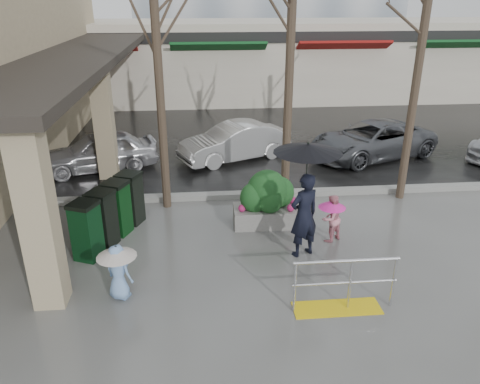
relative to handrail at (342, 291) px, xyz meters
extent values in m
plane|color=#51514F|center=(-1.36, 1.20, -0.38)|extent=(120.00, 120.00, 0.00)
cube|color=black|center=(-1.36, 23.20, -0.37)|extent=(120.00, 36.00, 0.01)
cube|color=gray|center=(-1.36, 5.20, -0.30)|extent=(120.00, 0.30, 0.15)
cube|color=#2D2823|center=(-6.16, 9.20, 3.25)|extent=(2.80, 18.00, 0.25)
cube|color=tan|center=(-5.26, 0.70, 1.37)|extent=(0.55, 0.55, 3.50)
cube|color=tan|center=(-5.26, 7.20, 1.37)|extent=(0.55, 0.55, 3.50)
cube|color=beige|center=(0.64, 19.20, 1.62)|extent=(34.00, 6.00, 4.00)
cube|color=maroon|center=(-7.36, 16.30, 2.47)|extent=(4.50, 1.68, 0.87)
cube|color=#0F4C1E|center=(-1.36, 16.30, 2.47)|extent=(4.50, 1.68, 0.87)
cube|color=maroon|center=(4.64, 16.30, 2.47)|extent=(4.50, 1.68, 0.87)
cube|color=#0F4C1E|center=(10.64, 16.30, 2.47)|extent=(4.50, 1.68, 0.87)
cube|color=black|center=(0.64, 16.30, 3.02)|extent=(34.00, 0.35, 0.50)
cube|color=yellow|center=(-0.06, 0.00, -0.37)|extent=(1.60, 0.50, 0.02)
cylinder|color=silver|center=(-0.86, 0.00, 0.12)|extent=(0.05, 0.05, 1.00)
cylinder|color=silver|center=(0.14, 0.00, 0.12)|extent=(0.05, 0.05, 1.00)
cylinder|color=silver|center=(0.94, 0.00, 0.12)|extent=(0.05, 0.05, 1.00)
cylinder|color=silver|center=(0.04, 0.00, 0.62)|extent=(1.90, 0.06, 0.06)
cylinder|color=silver|center=(0.04, 0.00, 0.17)|extent=(1.90, 0.04, 0.04)
cylinder|color=#382B21|center=(-3.36, 4.80, 3.02)|extent=(0.22, 0.22, 6.80)
cylinder|color=#382B21|center=(-0.16, 4.80, 3.12)|extent=(0.22, 0.22, 7.00)
cylinder|color=#382B21|center=(3.14, 4.80, 2.87)|extent=(0.22, 0.22, 6.50)
imported|color=black|center=(-0.28, 1.97, 0.57)|extent=(0.82, 0.70, 1.90)
cylinder|color=black|center=(-0.28, 1.97, 1.55)|extent=(0.02, 0.02, 1.20)
cone|color=black|center=(-0.28, 1.97, 2.06)|extent=(1.40, 1.40, 0.18)
sphere|color=black|center=(-0.28, 1.97, 2.17)|extent=(0.05, 0.05, 0.05)
imported|color=pink|center=(0.50, 2.54, 0.19)|extent=(0.69, 0.65, 1.13)
cylinder|color=black|center=(0.50, 2.54, 0.39)|extent=(0.02, 0.02, 0.49)
cone|color=#FF28AC|center=(0.50, 2.54, 0.55)|extent=(0.63, 0.63, 0.18)
sphere|color=black|center=(0.50, 2.54, 0.66)|extent=(0.05, 0.05, 0.05)
imported|color=#7DA7DF|center=(-4.02, 0.72, 0.17)|extent=(0.64, 0.58, 1.10)
cylinder|color=black|center=(-4.02, 0.72, 0.43)|extent=(0.02, 0.02, 0.51)
cone|color=beige|center=(-4.02, 0.72, 0.60)|extent=(0.74, 0.74, 0.18)
sphere|color=black|center=(-4.02, 0.72, 0.71)|extent=(0.05, 0.05, 0.05)
cube|color=slate|center=(-0.85, 3.50, -0.15)|extent=(1.64, 0.84, 0.45)
ellipsoid|color=#133D1C|center=(-0.85, 3.50, 0.52)|extent=(0.99, 0.89, 1.04)
sphere|color=#133D1C|center=(-1.16, 3.41, 0.40)|extent=(0.71, 0.71, 0.71)
sphere|color=#133D1C|center=(-0.53, 3.63, 0.41)|extent=(0.75, 0.75, 0.75)
cube|color=#0B3417|center=(-4.90, 2.25, 0.23)|extent=(0.65, 0.65, 1.21)
cube|color=black|center=(-4.90, 2.25, 0.89)|extent=(0.69, 0.69, 0.09)
cube|color=black|center=(-4.66, 2.81, 0.23)|extent=(0.65, 0.65, 1.21)
cube|color=black|center=(-4.66, 2.81, 0.89)|extent=(0.69, 0.69, 0.09)
cube|color=#0D3B15|center=(-4.43, 3.36, 0.23)|extent=(0.65, 0.65, 1.21)
cube|color=black|center=(-4.43, 3.36, 0.89)|extent=(0.69, 0.69, 0.09)
cube|color=black|center=(-4.19, 3.92, 0.23)|extent=(0.65, 0.65, 1.21)
cube|color=black|center=(-4.19, 3.92, 0.89)|extent=(0.69, 0.69, 0.09)
imported|color=silver|center=(-5.68, 7.86, 0.25)|extent=(3.97, 2.48, 1.26)
imported|color=silver|center=(-1.23, 8.49, 0.25)|extent=(4.03, 2.78, 1.26)
imported|color=#5A5C62|center=(3.53, 8.29, 0.25)|extent=(4.98, 3.57, 1.26)
camera|label=1|loc=(-2.47, -6.83, 4.91)|focal=35.00mm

